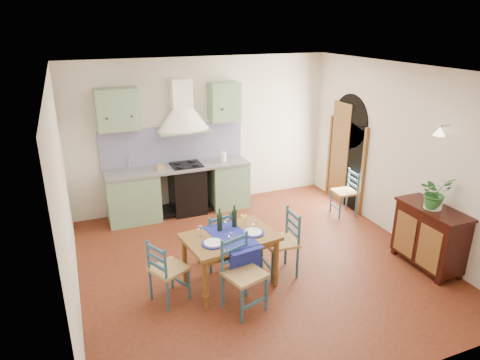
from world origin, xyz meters
name	(u,v)px	position (x,y,z in m)	size (l,w,h in m)	color
floor	(257,263)	(0.00, 0.00, 0.00)	(5.00, 5.00, 0.00)	#3F1C0D
back_wall	(184,157)	(-0.47, 2.29, 1.05)	(5.00, 0.96, 2.80)	beige
right_wall	(390,154)	(2.50, 0.28, 1.34)	(0.26, 5.00, 2.80)	beige
left_wall	(64,202)	(-2.50, 0.00, 1.40)	(0.04, 5.00, 2.80)	beige
ceiling	(261,70)	(0.00, 0.00, 2.80)	(5.00, 5.00, 0.01)	white
dining_table	(231,241)	(-0.56, -0.35, 0.67)	(1.27, 0.99, 1.07)	brown
chair_near	(243,274)	(-0.60, -0.88, 0.49)	(0.56, 0.56, 0.95)	#254E67
chair_far	(216,238)	(-0.59, 0.18, 0.45)	(0.49, 0.49, 0.87)	#254E67
chair_left	(167,270)	(-1.43, -0.38, 0.45)	(0.54, 0.54, 0.87)	#254E67
chair_right	(282,242)	(0.22, -0.34, 0.49)	(0.46, 0.46, 0.95)	#254E67
chair_spare	(346,192)	(2.23, 1.00, 0.43)	(0.41, 0.41, 0.83)	#254E67
sideboard	(429,235)	(2.26, -0.98, 0.51)	(0.50, 1.05, 0.94)	black
potted_plant	(435,192)	(2.23, -0.98, 1.17)	(0.42, 0.37, 0.47)	#266229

